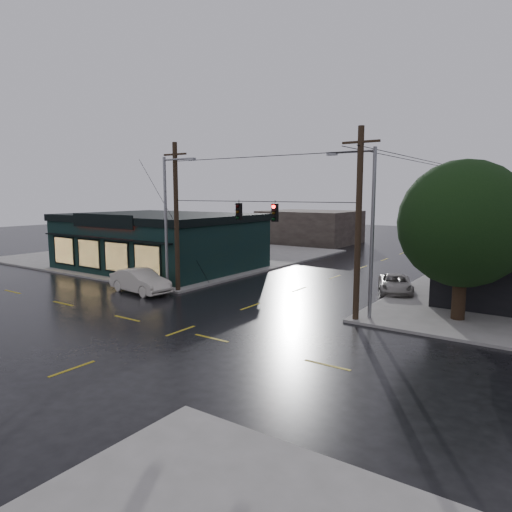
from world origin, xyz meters
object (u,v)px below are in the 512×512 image
Objects in this scene: utility_pole_nw at (178,292)px; suv_silver at (395,284)px; utility_pole_ne at (355,322)px; sedan_cream at (140,281)px; corner_tree at (463,224)px.

utility_pole_nw is 14.95m from suv_silver.
utility_pole_ne is 2.22× the size of suv_silver.
sedan_cream is at bearing -167.57° from suv_silver.
corner_tree reaches higher than utility_pole_nw.
corner_tree reaches higher than sedan_cream.
sedan_cream is at bearing -166.21° from corner_tree.
utility_pole_ne is 8.21m from suv_silver.
corner_tree is 7.53m from utility_pole_ne.
corner_tree reaches higher than utility_pole_ne.
suv_silver is at bearing -49.51° from sedan_cream.
sedan_cream is at bearing -173.69° from utility_pole_ne.
corner_tree is 18.49m from utility_pole_nw.
corner_tree is 20.46m from sedan_cream.
utility_pole_ne is (13.00, 0.00, 0.00)m from utility_pole_nw.
utility_pole_nw is 2.68m from sedan_cream.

